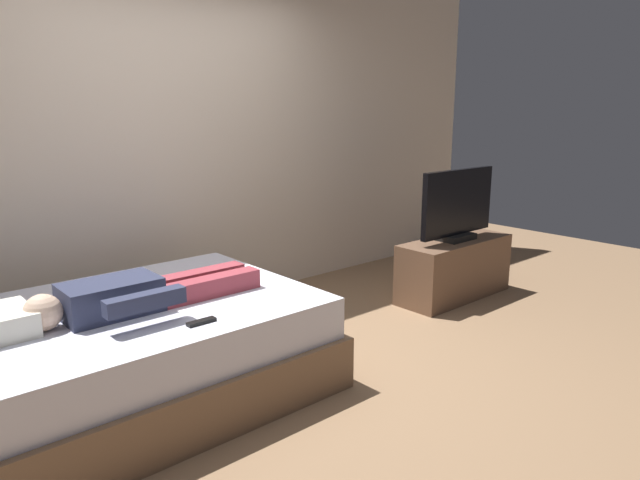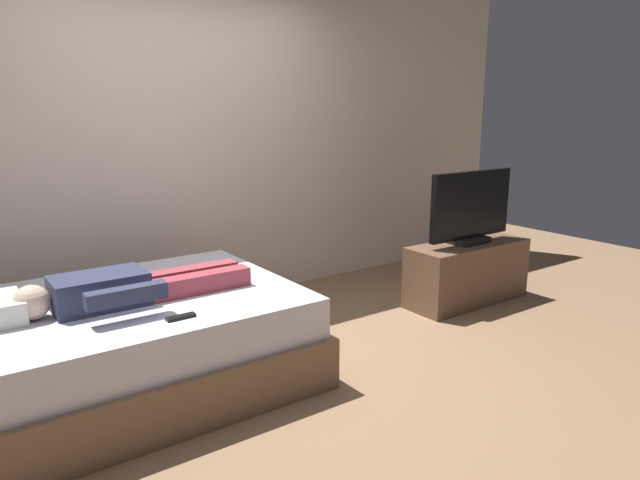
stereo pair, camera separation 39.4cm
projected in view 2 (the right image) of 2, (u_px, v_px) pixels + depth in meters
ground_plane at (281, 377)px, 3.44m from camera, size 10.00×10.00×0.00m
back_wall at (217, 131)px, 4.61m from camera, size 6.40×0.10×2.80m
bed at (120, 345)px, 3.25m from camera, size 2.04×1.45×0.54m
person at (125, 289)px, 3.11m from camera, size 1.26×0.46×0.18m
remote at (181, 317)px, 2.89m from camera, size 0.15×0.04×0.02m
tv_stand at (467, 272)px, 4.73m from camera, size 1.10×0.40×0.50m
tv at (471, 209)px, 4.61m from camera, size 0.88×0.20×0.59m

